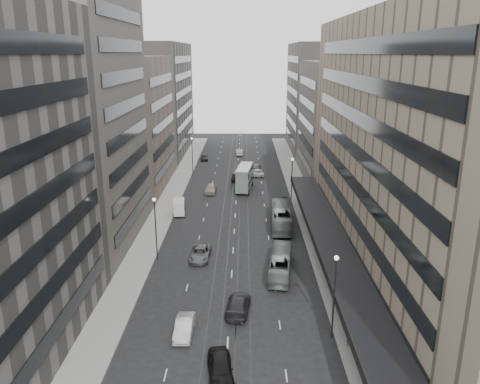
{
  "coord_description": "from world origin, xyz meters",
  "views": [
    {
      "loc": [
        1.49,
        -43.14,
        25.58
      ],
      "look_at": [
        0.89,
        19.14,
        6.98
      ],
      "focal_mm": 35.0,
      "sensor_mm": 36.0,
      "label": 1
    }
  ],
  "objects_px": {
    "bus_near": "(281,263)",
    "bus_far": "(281,216)",
    "pedestrian": "(349,338)",
    "double_decker": "(244,177)",
    "sedan_2": "(200,253)",
    "sedan_1": "(184,327)",
    "panel_van": "(179,207)",
    "sedan_0": "(220,368)"
  },
  "relations": [
    {
      "from": "bus_near",
      "to": "bus_far",
      "type": "distance_m",
      "value": 16.15
    },
    {
      "from": "bus_near",
      "to": "bus_far",
      "type": "xyz_separation_m",
      "value": [
        1.21,
        16.1,
        0.29
      ]
    },
    {
      "from": "bus_near",
      "to": "pedestrian",
      "type": "bearing_deg",
      "value": 116.91
    },
    {
      "from": "double_decker",
      "to": "sedan_2",
      "type": "bearing_deg",
      "value": -93.15
    },
    {
      "from": "pedestrian",
      "to": "bus_far",
      "type": "bearing_deg",
      "value": -113.41
    },
    {
      "from": "sedan_1",
      "to": "bus_far",
      "type": "bearing_deg",
      "value": 69.31
    },
    {
      "from": "panel_van",
      "to": "bus_far",
      "type": "bearing_deg",
      "value": -24.72
    },
    {
      "from": "panel_van",
      "to": "sedan_2",
      "type": "distance_m",
      "value": 17.83
    },
    {
      "from": "sedan_0",
      "to": "bus_far",
      "type": "bearing_deg",
      "value": 70.41
    },
    {
      "from": "bus_far",
      "to": "double_decker",
      "type": "height_order",
      "value": "double_decker"
    },
    {
      "from": "sedan_0",
      "to": "sedan_2",
      "type": "xyz_separation_m",
      "value": [
        -3.76,
        22.99,
        -0.11
      ]
    },
    {
      "from": "bus_far",
      "to": "sedan_2",
      "type": "relative_size",
      "value": 2.2
    },
    {
      "from": "bus_far",
      "to": "sedan_0",
      "type": "bearing_deg",
      "value": 80.18
    },
    {
      "from": "sedan_0",
      "to": "sedan_1",
      "type": "bearing_deg",
      "value": 114.02
    },
    {
      "from": "sedan_2",
      "to": "pedestrian",
      "type": "xyz_separation_m",
      "value": [
        15.18,
        -18.77,
        0.2
      ]
    },
    {
      "from": "panel_van",
      "to": "sedan_1",
      "type": "xyz_separation_m",
      "value": [
        5.05,
        -34.01,
        -0.58
      ]
    },
    {
      "from": "bus_near",
      "to": "double_decker",
      "type": "xyz_separation_m",
      "value": [
        -4.37,
        35.8,
        1.16
      ]
    },
    {
      "from": "sedan_0",
      "to": "bus_near",
      "type": "bearing_deg",
      "value": 64.03
    },
    {
      "from": "panel_van",
      "to": "double_decker",
      "type": "bearing_deg",
      "value": 46.55
    },
    {
      "from": "bus_far",
      "to": "pedestrian",
      "type": "relative_size",
      "value": 7.45
    },
    {
      "from": "double_decker",
      "to": "sedan_0",
      "type": "bearing_deg",
      "value": -84.97
    },
    {
      "from": "bus_near",
      "to": "bus_far",
      "type": "relative_size",
      "value": 0.83
    },
    {
      "from": "bus_near",
      "to": "double_decker",
      "type": "bearing_deg",
      "value": -75.5
    },
    {
      "from": "pedestrian",
      "to": "sedan_2",
      "type": "bearing_deg",
      "value": -81.73
    },
    {
      "from": "sedan_1",
      "to": "double_decker",
      "type": "bearing_deg",
      "value": 83.95
    },
    {
      "from": "sedan_0",
      "to": "sedan_2",
      "type": "height_order",
      "value": "sedan_0"
    },
    {
      "from": "pedestrian",
      "to": "sedan_1",
      "type": "bearing_deg",
      "value": -37.72
    },
    {
      "from": "bus_near",
      "to": "sedan_1",
      "type": "relative_size",
      "value": 2.12
    },
    {
      "from": "double_decker",
      "to": "panel_van",
      "type": "xyz_separation_m",
      "value": [
        -10.7,
        -14.51,
        -1.18
      ]
    },
    {
      "from": "double_decker",
      "to": "sedan_0",
      "type": "height_order",
      "value": "double_decker"
    },
    {
      "from": "bus_near",
      "to": "pedestrian",
      "type": "height_order",
      "value": "bus_near"
    },
    {
      "from": "double_decker",
      "to": "pedestrian",
      "type": "xyz_separation_m",
      "value": [
        9.49,
        -50.38,
        -1.58
      ]
    },
    {
      "from": "double_decker",
      "to": "panel_van",
      "type": "bearing_deg",
      "value": -119.36
    },
    {
      "from": "panel_van",
      "to": "pedestrian",
      "type": "bearing_deg",
      "value": -67.67
    },
    {
      "from": "bus_near",
      "to": "sedan_2",
      "type": "xyz_separation_m",
      "value": [
        -10.05,
        4.19,
        -0.61
      ]
    },
    {
      "from": "double_decker",
      "to": "bus_near",
      "type": "bearing_deg",
      "value": -76.0
    },
    {
      "from": "panel_van",
      "to": "sedan_1",
      "type": "relative_size",
      "value": 0.88
    },
    {
      "from": "panel_van",
      "to": "sedan_1",
      "type": "bearing_deg",
      "value": -88.6
    },
    {
      "from": "bus_far",
      "to": "double_decker",
      "type": "bearing_deg",
      "value": -71.87
    },
    {
      "from": "sedan_1",
      "to": "sedan_0",
      "type": "bearing_deg",
      "value": -57.93
    },
    {
      "from": "double_decker",
      "to": "sedan_1",
      "type": "bearing_deg",
      "value": -89.6
    },
    {
      "from": "double_decker",
      "to": "sedan_0",
      "type": "distance_m",
      "value": 54.66
    }
  ]
}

